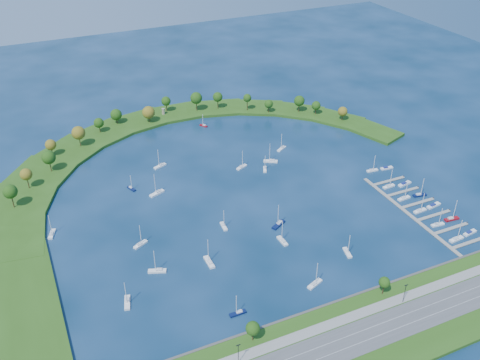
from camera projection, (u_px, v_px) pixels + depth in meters
name	position (u px, v px, depth m)	size (l,w,h in m)	color
ground	(236.00, 192.00, 317.20)	(700.00, 700.00, 0.00)	#06243B
south_shoreline	(356.00, 337.00, 221.52)	(420.00, 43.10, 11.60)	#2B5216
breakwater	(137.00, 168.00, 338.18)	(286.74, 247.64, 2.00)	#2B5216
breakwater_trees	(160.00, 121.00, 373.95)	(237.86, 95.22, 14.91)	#382314
harbor_tower	(163.00, 111.00, 403.63)	(2.60, 2.60, 4.61)	gray
dock_system	(419.00, 211.00, 299.65)	(24.28, 82.00, 1.60)	gray
moored_boat_0	(140.00, 244.00, 273.85)	(8.37, 5.92, 12.12)	white
moored_boat_1	(157.00, 270.00, 256.67)	(9.00, 5.43, 12.81)	white
moored_boat_2	(224.00, 226.00, 287.12)	(2.88, 7.85, 11.28)	white
moored_boat_3	(127.00, 302.00, 238.86)	(4.65, 9.21, 13.03)	white
moored_boat_4	(238.00, 313.00, 233.37)	(7.53, 2.15, 11.05)	#0B1745
moored_boat_5	(271.00, 161.00, 346.72)	(9.07, 6.71, 13.26)	white
moored_boat_6	(279.00, 224.00, 288.28)	(9.54, 6.89, 13.88)	#0B1745
moored_boat_7	(52.00, 234.00, 281.18)	(5.13, 8.65, 12.30)	white
moored_boat_8	(265.00, 169.00, 338.22)	(4.93, 7.23, 10.41)	white
moored_boat_9	(347.00, 252.00, 268.41)	(4.08, 8.34, 11.81)	white
moored_boat_10	(282.00, 240.00, 276.24)	(2.61, 8.40, 12.24)	white
moored_boat_11	(282.00, 148.00, 361.25)	(8.22, 6.10, 12.02)	white
moored_boat_12	(160.00, 166.00, 341.38)	(9.00, 5.66, 12.84)	white
moored_boat_13	(209.00, 262.00, 261.95)	(2.66, 9.46, 13.91)	white
moored_boat_14	(157.00, 193.00, 314.39)	(9.80, 6.06, 13.97)	white
moored_boat_15	(315.00, 283.00, 248.95)	(8.92, 5.34, 12.69)	white
moored_boat_16	(131.00, 188.00, 318.99)	(4.11, 7.04, 9.99)	#0B1745
moored_boat_17	(204.00, 125.00, 391.40)	(4.92, 6.26, 9.29)	maroon
moored_boat_18	(242.00, 167.00, 340.35)	(8.40, 5.47, 12.02)	white
docked_boat_0	(456.00, 239.00, 277.51)	(8.74, 3.06, 12.61)	white
docked_boat_1	(470.00, 233.00, 282.32)	(8.62, 3.52, 1.71)	white
docked_boat_2	(438.00, 224.00, 288.34)	(7.69, 2.82, 11.05)	white
docked_boat_3	(452.00, 218.00, 292.64)	(8.74, 3.18, 12.58)	maroon
docked_boat_4	(420.00, 210.00, 299.29)	(8.25, 2.81, 11.93)	white
docked_boat_5	(434.00, 205.00, 303.73)	(9.50, 3.95, 1.88)	white
docked_boat_6	(404.00, 198.00, 309.98)	(8.32, 2.95, 12.00)	white
docked_boat_7	(420.00, 195.00, 312.82)	(8.48, 3.68, 12.07)	#0B1745
docked_boat_8	(389.00, 186.00, 320.87)	(8.14, 2.89, 11.73)	white
docked_boat_9	(405.00, 184.00, 323.30)	(9.35, 3.94, 1.85)	white
docked_boat_10	(372.00, 170.00, 336.92)	(7.61, 2.66, 10.98)	white
docked_boat_11	(386.00, 168.00, 339.49)	(8.35, 3.01, 1.67)	white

